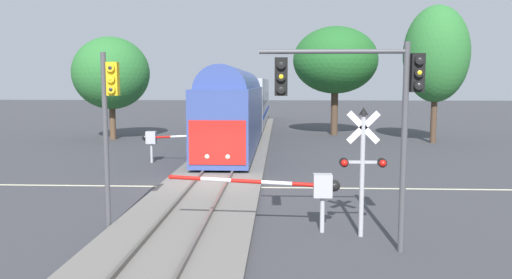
% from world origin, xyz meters
% --- Properties ---
extents(ground_plane, '(220.00, 220.00, 0.00)m').
position_xyz_m(ground_plane, '(0.00, 0.00, 0.00)').
color(ground_plane, '#3D3D42').
extents(road_centre_stripe, '(44.00, 0.20, 0.01)m').
position_xyz_m(road_centre_stripe, '(0.00, 0.00, 0.00)').
color(road_centre_stripe, beige).
rests_on(road_centre_stripe, ground).
extents(railway_track, '(4.40, 80.00, 0.32)m').
position_xyz_m(railway_track, '(0.00, 0.00, 0.10)').
color(railway_track, slate).
rests_on(railway_track, ground).
extents(commuter_train, '(3.04, 42.76, 5.16)m').
position_xyz_m(commuter_train, '(0.00, 22.08, 2.78)').
color(commuter_train, '#384C93').
rests_on(commuter_train, railway_track).
extents(crossing_gate_near, '(5.24, 0.40, 1.80)m').
position_xyz_m(crossing_gate_near, '(3.79, -6.50, 1.41)').
color(crossing_gate_near, '#B7B7BC').
rests_on(crossing_gate_near, ground).
extents(crossing_signal_mast, '(1.36, 0.44, 3.84)m').
position_xyz_m(crossing_signal_mast, '(5.42, -6.90, 2.35)').
color(crossing_signal_mast, '#B2B2B7').
rests_on(crossing_signal_mast, ground).
extents(crossing_gate_far, '(6.17, 0.40, 1.80)m').
position_xyz_m(crossing_gate_far, '(-3.58, 6.50, 1.42)').
color(crossing_gate_far, '#B7B7BC').
rests_on(crossing_gate_far, ground).
extents(traffic_signal_near_right, '(4.28, 0.38, 5.60)m').
position_xyz_m(traffic_signal_near_right, '(5.21, -8.21, 4.21)').
color(traffic_signal_near_right, '#4C4C51').
rests_on(traffic_signal_near_right, ground).
extents(traffic_signal_median, '(0.53, 0.38, 5.46)m').
position_xyz_m(traffic_signal_median, '(-2.18, -6.52, 3.66)').
color(traffic_signal_median, '#4C4C51').
rests_on(traffic_signal_median, ground).
extents(oak_behind_train, '(6.06, 6.06, 8.17)m').
position_xyz_m(oak_behind_train, '(-10.47, 18.18, 5.30)').
color(oak_behind_train, brown).
rests_on(oak_behind_train, ground).
extents(maple_right_background, '(4.82, 4.82, 10.27)m').
position_xyz_m(maple_right_background, '(14.62, 16.96, 6.66)').
color(maple_right_background, '#4C3828').
rests_on(maple_right_background, ground).
extents(elm_centre_background, '(7.28, 7.28, 9.37)m').
position_xyz_m(elm_centre_background, '(7.75, 22.56, 6.47)').
color(elm_centre_background, '#4C3828').
rests_on(elm_centre_background, ground).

